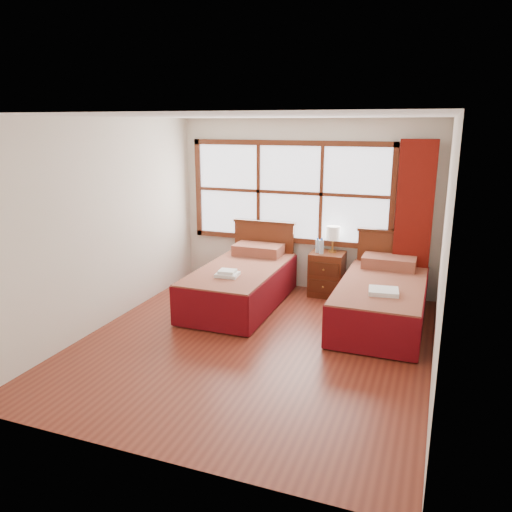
% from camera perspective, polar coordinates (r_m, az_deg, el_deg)
% --- Properties ---
extents(floor, '(4.50, 4.50, 0.00)m').
position_cam_1_polar(floor, '(6.01, -0.25, -9.91)').
color(floor, maroon).
rests_on(floor, ground).
extents(ceiling, '(4.50, 4.50, 0.00)m').
position_cam_1_polar(ceiling, '(5.45, -0.28, 15.71)').
color(ceiling, white).
rests_on(ceiling, wall_back).
extents(wall_back, '(4.00, 0.00, 4.00)m').
position_cam_1_polar(wall_back, '(7.70, 5.69, 5.71)').
color(wall_back, silver).
rests_on(wall_back, floor).
extents(wall_left, '(0.00, 4.50, 4.50)m').
position_cam_1_polar(wall_left, '(6.55, -16.88, 3.51)').
color(wall_left, silver).
rests_on(wall_left, floor).
extents(wall_right, '(0.00, 4.50, 4.50)m').
position_cam_1_polar(wall_right, '(5.25, 20.62, 0.45)').
color(wall_right, silver).
rests_on(wall_right, floor).
extents(window, '(3.16, 0.06, 1.56)m').
position_cam_1_polar(window, '(7.70, 3.84, 7.26)').
color(window, white).
rests_on(window, wall_back).
extents(curtain, '(0.50, 0.16, 2.30)m').
position_cam_1_polar(curtain, '(7.35, 17.55, 3.61)').
color(curtain, maroon).
rests_on(curtain, wall_back).
extents(bed_left, '(1.08, 2.10, 1.05)m').
position_cam_1_polar(bed_left, '(7.15, -1.63, -3.04)').
color(bed_left, '#431D0E').
rests_on(bed_left, floor).
extents(bed_right, '(1.07, 2.09, 1.04)m').
position_cam_1_polar(bed_right, '(6.70, 14.18, -4.78)').
color(bed_right, '#431D0E').
rests_on(bed_right, floor).
extents(nightstand, '(0.50, 0.49, 0.66)m').
position_cam_1_polar(nightstand, '(7.58, 8.10, -2.05)').
color(nightstand, '#582613').
rests_on(nightstand, floor).
extents(towels_left, '(0.31, 0.27, 0.09)m').
position_cam_1_polar(towels_left, '(6.63, -3.29, -2.01)').
color(towels_left, white).
rests_on(towels_left, bed_left).
extents(towels_right, '(0.38, 0.35, 0.05)m').
position_cam_1_polar(towels_right, '(6.16, 14.37, -3.94)').
color(towels_right, white).
rests_on(towels_right, bed_right).
extents(lamp, '(0.20, 0.20, 0.39)m').
position_cam_1_polar(lamp, '(7.49, 8.79, 2.53)').
color(lamp, '#B9883B').
rests_on(lamp, nightstand).
extents(bottle_near, '(0.06, 0.06, 0.22)m').
position_cam_1_polar(bottle_near, '(7.47, 7.03, 1.17)').
color(bottle_near, '#A7C4D7').
rests_on(bottle_near, nightstand).
extents(bottle_far, '(0.06, 0.06, 0.24)m').
position_cam_1_polar(bottle_far, '(7.39, 7.50, 1.07)').
color(bottle_far, '#A7C4D7').
rests_on(bottle_far, nightstand).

